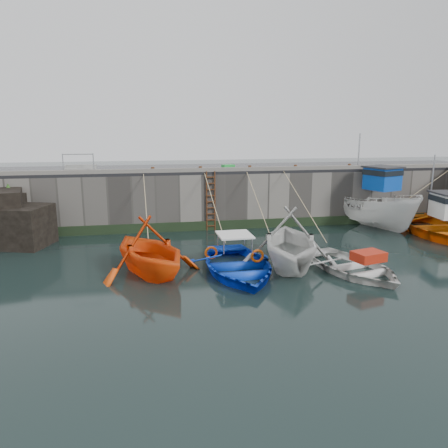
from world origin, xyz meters
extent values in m
plane|color=black|center=(0.00, 0.00, 0.00)|extent=(120.00, 120.00, 0.00)
cube|color=slate|center=(0.00, 12.50, 1.50)|extent=(30.00, 5.00, 3.00)
cube|color=black|center=(0.00, 12.50, 3.08)|extent=(30.00, 5.00, 0.16)
cube|color=slate|center=(0.00, 10.15, 3.26)|extent=(30.00, 0.30, 0.20)
cube|color=black|center=(0.00, 9.96, 0.25)|extent=(30.00, 0.08, 0.50)
cube|color=black|center=(-11.20, 8.40, 0.95)|extent=(2.96, 2.83, 1.90)
cube|color=black|center=(-12.20, 9.60, 1.15)|extent=(2.01, 1.83, 2.30)
cone|color=#2D591E|center=(-11.50, 8.20, 1.68)|extent=(0.44, 0.44, 0.45)
cone|color=#2D591E|center=(-12.00, 9.80, 2.58)|extent=(0.44, 0.44, 0.45)
cylinder|color=#3F1E0F|center=(-2.22, 9.92, 1.60)|extent=(0.07, 0.07, 3.20)
cylinder|color=#3F1E0F|center=(-1.78, 9.92, 1.60)|extent=(0.07, 0.07, 3.20)
cube|color=#3F1E0F|center=(-2.00, 9.90, 0.25)|extent=(0.44, 0.06, 0.05)
cube|color=#3F1E0F|center=(-2.00, 9.90, 0.58)|extent=(0.44, 0.06, 0.05)
cube|color=#3F1E0F|center=(-2.00, 9.90, 0.91)|extent=(0.44, 0.06, 0.05)
cube|color=#3F1E0F|center=(-2.00, 9.90, 1.24)|extent=(0.44, 0.06, 0.05)
cube|color=#3F1E0F|center=(-2.00, 9.90, 1.57)|extent=(0.44, 0.06, 0.05)
cube|color=#3F1E0F|center=(-2.00, 9.90, 1.90)|extent=(0.44, 0.06, 0.05)
cube|color=#3F1E0F|center=(-2.00, 9.90, 2.23)|extent=(0.44, 0.06, 0.05)
cube|color=#3F1E0F|center=(-2.00, 9.90, 2.56)|extent=(0.44, 0.06, 0.05)
cube|color=#3F1E0F|center=(-2.00, 9.90, 2.89)|extent=(0.44, 0.06, 0.05)
imported|color=#F64B0C|center=(-5.38, 3.35, 0.00)|extent=(5.69, 6.02, 2.50)
imported|color=blue|center=(-2.05, 2.82, 0.00)|extent=(3.88, 5.36, 1.10)
imported|color=silver|center=(0.15, 3.20, 0.00)|extent=(5.51, 6.02, 2.70)
imported|color=silver|center=(2.35, 2.08, 0.00)|extent=(4.43, 5.41, 0.98)
imported|color=white|center=(7.09, 9.45, 0.89)|extent=(4.39, 6.84, 2.47)
cube|color=#0B40B3|center=(7.29, 8.89, 2.72)|extent=(1.82, 1.88, 1.20)
cube|color=black|center=(7.29, 8.89, 3.07)|extent=(1.89, 1.96, 0.28)
cube|color=#262628|center=(7.29, 8.89, 3.36)|extent=(2.07, 2.13, 0.08)
cylinder|color=#A5A8AD|center=(6.69, 10.58, 3.62)|extent=(0.08, 0.08, 3.00)
imported|color=orange|center=(9.50, 6.70, 0.35)|extent=(5.51, 7.26, 1.41)
cylinder|color=#A5A8AD|center=(9.62, 7.90, 2.56)|extent=(0.08, 0.08, 3.00)
cube|color=green|center=(-0.94, 10.51, 3.32)|extent=(0.74, 0.57, 0.32)
cylinder|color=#A5A8AD|center=(-9.50, 10.60, 3.66)|extent=(0.05, 0.05, 1.00)
cylinder|color=#A5A8AD|center=(-8.00, 10.60, 3.66)|extent=(0.05, 0.05, 1.00)
cylinder|color=#A5A8AD|center=(-8.75, 10.60, 4.12)|extent=(1.50, 0.05, 0.05)
cube|color=gray|center=(-8.75, 11.10, 3.25)|extent=(1.60, 0.35, 0.18)
cube|color=gray|center=(-8.75, 11.45, 3.43)|extent=(1.60, 0.35, 0.18)
cylinder|color=#3F1E0F|center=(-5.00, 10.25, 3.30)|extent=(0.18, 0.18, 0.28)
cylinder|color=#3F1E0F|center=(-2.50, 10.25, 3.30)|extent=(0.18, 0.18, 0.28)
cylinder|color=#3F1E0F|center=(0.20, 10.25, 3.30)|extent=(0.18, 0.18, 0.28)
cylinder|color=#3F1E0F|center=(2.80, 10.25, 3.30)|extent=(0.18, 0.18, 0.28)
cylinder|color=#3F1E0F|center=(6.00, 10.25, 3.30)|extent=(0.18, 0.18, 0.28)
camera|label=1|loc=(-5.44, -12.86, 5.52)|focal=35.00mm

